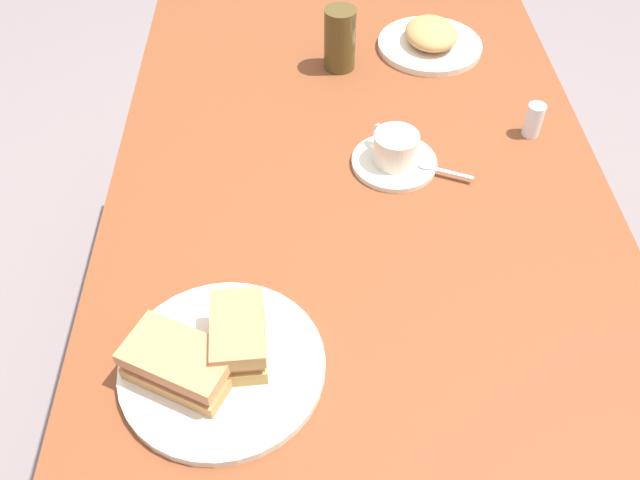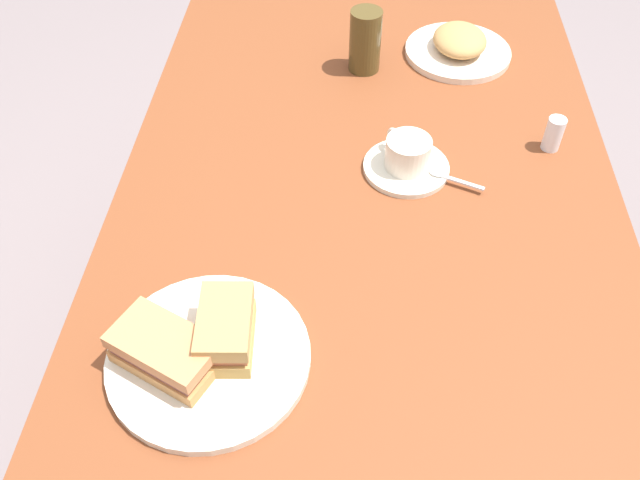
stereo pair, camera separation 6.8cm
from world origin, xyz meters
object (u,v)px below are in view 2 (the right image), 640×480
(spoon, at_px, (447,177))
(sandwich_back, at_px, (166,350))
(sandwich_plate, at_px, (209,357))
(coffee_saucer, at_px, (406,168))
(coffee_cup, at_px, (407,152))
(side_plate, at_px, (458,52))
(sandwich_front, at_px, (226,329))
(dining_table, at_px, (366,207))
(salt_shaker, at_px, (554,134))
(drinking_glass, at_px, (365,41))

(spoon, bearing_deg, sandwich_back, 134.88)
(sandwich_plate, xyz_separation_m, coffee_saucer, (0.41, -0.28, -0.00))
(sandwich_back, height_order, coffee_cup, sandwich_back)
(side_plate, bearing_deg, sandwich_front, 154.12)
(sandwich_back, bearing_deg, sandwich_front, -64.87)
(dining_table, relative_size, side_plate, 6.03)
(coffee_saucer, height_order, salt_shaker, salt_shaker)
(coffee_saucer, distance_m, salt_shaker, 0.27)
(sandwich_plate, distance_m, salt_shaker, 0.72)
(coffee_saucer, xyz_separation_m, drinking_glass, (0.31, 0.08, 0.06))
(dining_table, height_order, side_plate, side_plate)
(sandwich_back, height_order, side_plate, sandwich_back)
(dining_table, distance_m, sandwich_plate, 0.45)
(sandwich_back, distance_m, side_plate, 0.91)
(sandwich_plate, relative_size, sandwich_front, 2.35)
(coffee_cup, relative_size, drinking_glass, 0.76)
(side_plate, distance_m, drinking_glass, 0.21)
(coffee_saucer, xyz_separation_m, salt_shaker, (0.08, -0.26, 0.03))
(sandwich_plate, relative_size, drinking_glass, 2.18)
(dining_table, xyz_separation_m, sandwich_front, (-0.37, 0.19, 0.12))
(sandwich_plate, bearing_deg, spoon, -42.25)
(coffee_cup, height_order, side_plate, coffee_cup)
(dining_table, relative_size, spoon, 14.01)
(coffee_cup, distance_m, side_plate, 0.39)
(spoon, bearing_deg, salt_shaker, -61.35)
(sandwich_back, bearing_deg, drinking_glass, -18.58)
(sandwich_back, bearing_deg, sandwich_plate, -74.24)
(coffee_saucer, height_order, drinking_glass, drinking_glass)
(sandwich_plate, distance_m, drinking_glass, 0.75)
(coffee_cup, distance_m, spoon, 0.08)
(sandwich_back, relative_size, salt_shaker, 2.51)
(sandwich_front, bearing_deg, sandwich_back, 115.13)
(drinking_glass, bearing_deg, spoon, -156.28)
(coffee_saucer, distance_m, drinking_glass, 0.33)
(dining_table, distance_m, sandwich_back, 0.49)
(spoon, xyz_separation_m, drinking_glass, (0.34, 0.15, 0.05))
(sandwich_back, height_order, drinking_glass, drinking_glass)
(dining_table, xyz_separation_m, coffee_saucer, (0.02, -0.07, 0.08))
(coffee_saucer, xyz_separation_m, coffee_cup, (0.00, 0.00, 0.03))
(sandwich_plate, height_order, side_plate, same)
(salt_shaker, bearing_deg, sandwich_plate, 132.04)
(dining_table, height_order, coffee_saucer, coffee_saucer)
(sandwich_plate, distance_m, sandwich_back, 0.06)
(sandwich_back, relative_size, coffee_saucer, 1.07)
(dining_table, relative_size, coffee_saucer, 8.89)
(sandwich_front, xyz_separation_m, side_plate, (0.76, -0.37, -0.04))
(salt_shaker, height_order, drinking_glass, drinking_glass)
(sandwich_plate, bearing_deg, sandwich_front, -49.23)
(coffee_cup, height_order, drinking_glass, drinking_glass)
(coffee_cup, relative_size, salt_shaker, 1.51)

